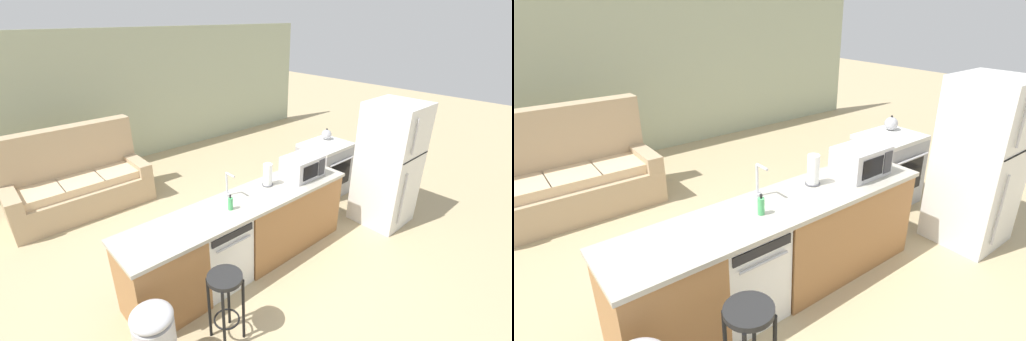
# 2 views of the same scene
# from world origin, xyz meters

# --- Properties ---
(ground_plane) EXTENTS (24.00, 24.00, 0.00)m
(ground_plane) POSITION_xyz_m (0.00, 0.00, 0.00)
(ground_plane) COLOR tan
(wall_back) EXTENTS (10.00, 0.06, 2.60)m
(wall_back) POSITION_xyz_m (0.30, 4.20, 1.30)
(wall_back) COLOR #A8B293
(wall_back) RESTS_ON ground_plane
(kitchen_counter) EXTENTS (2.94, 0.66, 0.90)m
(kitchen_counter) POSITION_xyz_m (0.24, 0.00, 0.42)
(kitchen_counter) COLOR #9E6B3D
(kitchen_counter) RESTS_ON ground_plane
(dishwasher) EXTENTS (0.58, 0.61, 0.84)m
(dishwasher) POSITION_xyz_m (-0.25, -0.00, 0.42)
(dishwasher) COLOR white
(dishwasher) RESTS_ON ground_plane
(stove_range) EXTENTS (0.76, 0.68, 0.90)m
(stove_range) POSITION_xyz_m (2.35, 0.55, 0.45)
(stove_range) COLOR #A8AAB2
(stove_range) RESTS_ON ground_plane
(refrigerator) EXTENTS (0.72, 0.73, 1.77)m
(refrigerator) POSITION_xyz_m (2.35, -0.55, 0.89)
(refrigerator) COLOR silver
(refrigerator) RESTS_ON ground_plane
(microwave) EXTENTS (0.50, 0.37, 0.28)m
(microwave) POSITION_xyz_m (1.13, -0.00, 1.04)
(microwave) COLOR #B7B7BC
(microwave) RESTS_ON kitchen_counter
(sink_faucet) EXTENTS (0.07, 0.18, 0.30)m
(sink_faucet) POSITION_xyz_m (0.09, 0.22, 1.03)
(sink_faucet) COLOR silver
(sink_faucet) RESTS_ON kitchen_counter
(paper_towel_roll) EXTENTS (0.14, 0.14, 0.28)m
(paper_towel_roll) POSITION_xyz_m (0.62, 0.11, 1.04)
(paper_towel_roll) COLOR #4C4C51
(paper_towel_roll) RESTS_ON kitchen_counter
(soap_bottle) EXTENTS (0.06, 0.06, 0.18)m
(soap_bottle) POSITION_xyz_m (-0.08, -0.04, 0.97)
(soap_bottle) COLOR #4CB266
(soap_bottle) RESTS_ON kitchen_counter
(kettle) EXTENTS (0.21, 0.17, 0.19)m
(kettle) POSITION_xyz_m (2.52, 0.68, 0.99)
(kettle) COLOR #B2B2B7
(kettle) RESTS_ON stove_range
(bar_stool) EXTENTS (0.32, 0.32, 0.74)m
(bar_stool) POSITION_xyz_m (-0.65, -0.68, 0.54)
(bar_stool) COLOR black
(bar_stool) RESTS_ON ground_plane
(couch) EXTENTS (2.00, 0.91, 1.27)m
(couch) POSITION_xyz_m (-0.89, 2.83, 0.39)
(couch) COLOR tan
(couch) RESTS_ON ground_plane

